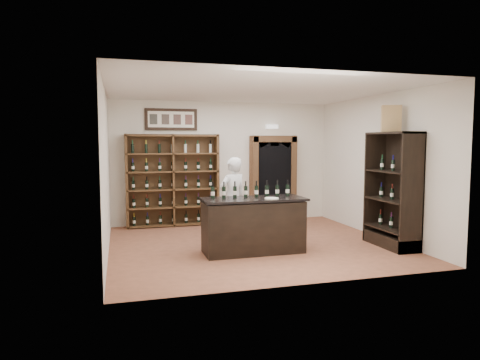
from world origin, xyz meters
name	(u,v)px	position (x,y,z in m)	size (l,w,h in m)	color
floor	(254,244)	(0.00, 0.00, 0.00)	(5.50, 5.50, 0.00)	#97563C
ceiling	(254,90)	(0.00, 0.00, 3.00)	(5.50, 5.50, 0.00)	white
wall_back	(224,162)	(0.00, 2.50, 1.50)	(5.50, 0.04, 3.00)	white
wall_left	(106,171)	(-2.75, 0.00, 1.50)	(0.04, 5.00, 3.00)	white
wall_right	(377,166)	(2.75, 0.00, 1.50)	(0.04, 5.00, 3.00)	white
wine_shelf	(173,180)	(-1.30, 2.33, 1.10)	(2.20, 0.38, 2.20)	#50311B
framed_picture	(171,119)	(-1.30, 2.47, 2.55)	(1.25, 0.04, 0.52)	black
arched_doorway	(273,176)	(1.25, 2.33, 1.14)	(1.17, 0.35, 2.17)	black
emergency_light	(272,127)	(1.25, 2.42, 2.40)	(0.30, 0.10, 0.10)	white
tasting_counter	(253,226)	(-0.20, -0.60, 0.49)	(1.88, 0.78, 1.00)	black
counter_bottle_0	(213,193)	(-0.92, -0.46, 1.11)	(0.07, 0.07, 0.30)	black
counter_bottle_1	(224,192)	(-0.71, -0.46, 1.11)	(0.07, 0.07, 0.30)	black
counter_bottle_2	(235,192)	(-0.51, -0.46, 1.11)	(0.07, 0.07, 0.30)	black
counter_bottle_3	(246,191)	(-0.30, -0.46, 1.11)	(0.07, 0.07, 0.30)	black
counter_bottle_4	(256,191)	(-0.10, -0.46, 1.11)	(0.07, 0.07, 0.30)	black
counter_bottle_5	(267,191)	(0.11, -0.46, 1.11)	(0.07, 0.07, 0.30)	black
counter_bottle_6	(277,190)	(0.31, -0.46, 1.11)	(0.07, 0.07, 0.30)	black
counter_bottle_7	(288,190)	(0.52, -0.46, 1.11)	(0.07, 0.07, 0.30)	black
side_cabinet	(393,208)	(2.52, -0.90, 0.75)	(0.48, 1.20, 2.20)	black
shopkeeper	(233,199)	(-0.31, 0.44, 0.85)	(0.62, 0.41, 1.70)	silver
plate	(272,198)	(0.07, -0.81, 1.01)	(0.25, 0.25, 0.02)	white
wine_crate	(391,119)	(2.48, -0.81, 2.45)	(0.36, 0.15, 0.51)	tan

